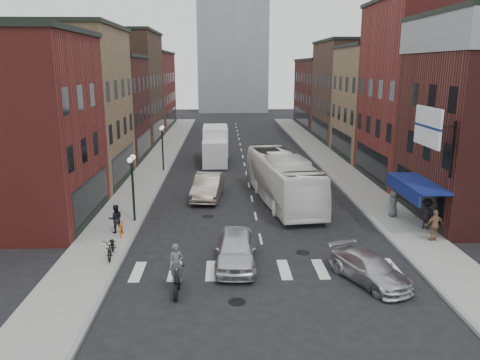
# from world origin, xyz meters

# --- Properties ---
(ground) EXTENTS (160.00, 160.00, 0.00)m
(ground) POSITION_xyz_m (0.00, 0.00, 0.00)
(ground) COLOR black
(ground) RESTS_ON ground
(sidewalk_left) EXTENTS (3.00, 74.00, 0.15)m
(sidewalk_left) POSITION_xyz_m (-8.50, 22.00, 0.07)
(sidewalk_left) COLOR gray
(sidewalk_left) RESTS_ON ground
(sidewalk_right) EXTENTS (3.00, 74.00, 0.15)m
(sidewalk_right) POSITION_xyz_m (8.50, 22.00, 0.07)
(sidewalk_right) COLOR gray
(sidewalk_right) RESTS_ON ground
(curb_left) EXTENTS (0.20, 74.00, 0.16)m
(curb_left) POSITION_xyz_m (-7.00, 22.00, 0.00)
(curb_left) COLOR gray
(curb_left) RESTS_ON ground
(curb_right) EXTENTS (0.20, 74.00, 0.16)m
(curb_right) POSITION_xyz_m (7.00, 22.00, 0.00)
(curb_right) COLOR gray
(curb_right) RESTS_ON ground
(crosswalk_stripes) EXTENTS (12.00, 2.20, 0.01)m
(crosswalk_stripes) POSITION_xyz_m (0.00, -3.00, 0.00)
(crosswalk_stripes) COLOR silver
(crosswalk_stripes) RESTS_ON ground
(bldg_left_near) EXTENTS (10.30, 9.20, 11.30)m
(bldg_left_near) POSITION_xyz_m (-14.99, 4.50, 5.65)
(bldg_left_near) COLOR maroon
(bldg_left_near) RESTS_ON ground
(bldg_left_mid_a) EXTENTS (10.30, 10.20, 12.30)m
(bldg_left_mid_a) POSITION_xyz_m (-14.99, 14.00, 6.15)
(bldg_left_mid_a) COLOR #A5855B
(bldg_left_mid_a) RESTS_ON ground
(bldg_left_mid_b) EXTENTS (10.30, 10.20, 10.30)m
(bldg_left_mid_b) POSITION_xyz_m (-14.99, 24.00, 5.15)
(bldg_left_mid_b) COLOR #441A18
(bldg_left_mid_b) RESTS_ON ground
(bldg_left_far_a) EXTENTS (10.30, 12.20, 13.30)m
(bldg_left_far_a) POSITION_xyz_m (-14.99, 35.00, 6.65)
(bldg_left_far_a) COLOR #503628
(bldg_left_far_a) RESTS_ON ground
(bldg_left_far_b) EXTENTS (10.30, 16.20, 11.30)m
(bldg_left_far_b) POSITION_xyz_m (-14.99, 49.00, 5.65)
(bldg_left_far_b) COLOR maroon
(bldg_left_far_b) RESTS_ON ground
(bldg_right_mid_a) EXTENTS (10.30, 10.20, 14.30)m
(bldg_right_mid_a) POSITION_xyz_m (15.00, 14.00, 7.15)
(bldg_right_mid_a) COLOR maroon
(bldg_right_mid_a) RESTS_ON ground
(bldg_right_mid_b) EXTENTS (10.30, 10.20, 11.30)m
(bldg_right_mid_b) POSITION_xyz_m (14.99, 24.00, 5.65)
(bldg_right_mid_b) COLOR #A5855B
(bldg_right_mid_b) RESTS_ON ground
(bldg_right_far_a) EXTENTS (10.30, 12.20, 12.30)m
(bldg_right_far_a) POSITION_xyz_m (14.99, 35.00, 6.15)
(bldg_right_far_a) COLOR #503628
(bldg_right_far_a) RESTS_ON ground
(bldg_right_far_b) EXTENTS (10.30, 16.20, 10.30)m
(bldg_right_far_b) POSITION_xyz_m (14.99, 49.00, 5.15)
(bldg_right_far_b) COLOR #441A18
(bldg_right_far_b) RESTS_ON ground
(awning_blue) EXTENTS (1.80, 5.00, 0.78)m
(awning_blue) POSITION_xyz_m (8.93, 2.50, 2.63)
(awning_blue) COLOR navy
(awning_blue) RESTS_ON ground
(billboard_sign) EXTENTS (1.52, 3.00, 3.70)m
(billboard_sign) POSITION_xyz_m (8.59, 0.50, 6.13)
(billboard_sign) COLOR black
(billboard_sign) RESTS_ON ground
(streetlamp_near) EXTENTS (0.32, 1.22, 4.11)m
(streetlamp_near) POSITION_xyz_m (-7.40, 4.00, 2.91)
(streetlamp_near) COLOR black
(streetlamp_near) RESTS_ON ground
(streetlamp_far) EXTENTS (0.32, 1.22, 4.11)m
(streetlamp_far) POSITION_xyz_m (-7.40, 18.00, 2.91)
(streetlamp_far) COLOR black
(streetlamp_far) RESTS_ON ground
(bike_rack) EXTENTS (0.08, 0.68, 0.80)m
(bike_rack) POSITION_xyz_m (-7.60, 1.30, 0.55)
(bike_rack) COLOR #D8590C
(bike_rack) RESTS_ON sidewalk_left
(box_truck) EXTENTS (2.47, 7.81, 3.38)m
(box_truck) POSITION_xyz_m (-2.81, 22.17, 1.67)
(box_truck) COLOR white
(box_truck) RESTS_ON ground
(motorcycle_rider) EXTENTS (0.62, 2.12, 2.16)m
(motorcycle_rider) POSITION_xyz_m (-3.97, -5.10, 1.01)
(motorcycle_rider) COLOR black
(motorcycle_rider) RESTS_ON ground
(transit_bus) EXTENTS (4.36, 12.18, 3.32)m
(transit_bus) POSITION_xyz_m (2.05, 8.24, 1.66)
(transit_bus) COLOR white
(transit_bus) RESTS_ON ground
(sedan_left_near) EXTENTS (2.11, 4.78, 1.60)m
(sedan_left_near) POSITION_xyz_m (-1.44, -2.38, 0.80)
(sedan_left_near) COLOR silver
(sedan_left_near) RESTS_ON ground
(sedan_left_far) EXTENTS (2.39, 5.40, 1.72)m
(sedan_left_far) POSITION_xyz_m (-3.13, 9.25, 0.86)
(sedan_left_far) COLOR #A99B89
(sedan_left_far) RESTS_ON ground
(curb_car) EXTENTS (3.34, 4.59, 1.23)m
(curb_car) POSITION_xyz_m (4.36, -4.38, 0.62)
(curb_car) COLOR #BBBAC0
(curb_car) RESTS_ON ground
(parked_bicycle) EXTENTS (0.88, 2.00, 1.02)m
(parked_bicycle) POSITION_xyz_m (-7.50, -1.54, 0.66)
(parked_bicycle) COLOR black
(parked_bicycle) RESTS_ON sidewalk_left
(ped_left_solo) EXTENTS (0.88, 0.66, 1.61)m
(ped_left_solo) POSITION_xyz_m (-8.03, 1.92, 0.96)
(ped_left_solo) COLOR black
(ped_left_solo) RESTS_ON sidewalk_left
(ped_right_a) EXTENTS (1.28, 0.97, 1.77)m
(ped_right_a) POSITION_xyz_m (9.57, 1.99, 1.04)
(ped_right_a) COLOR black
(ped_right_a) RESTS_ON sidewalk_right
(ped_right_b) EXTENTS (1.08, 0.68, 1.72)m
(ped_right_b) POSITION_xyz_m (9.18, 0.05, 1.01)
(ped_right_b) COLOR #8D6748
(ped_right_b) RESTS_ON sidewalk_right
(ped_right_c) EXTENTS (0.97, 0.89, 1.67)m
(ped_right_c) POSITION_xyz_m (8.48, 4.31, 0.98)
(ped_right_c) COLOR #585B60
(ped_right_c) RESTS_ON sidewalk_right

